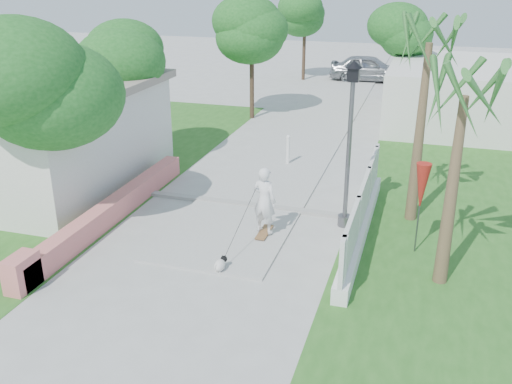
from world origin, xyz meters
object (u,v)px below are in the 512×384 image
(street_lamp, at_px, (349,140))
(skateboarder, at_px, (254,210))
(bollard, at_px, (288,149))
(patio_umbrella, at_px, (422,188))
(dog, at_px, (220,264))
(parked_car, at_px, (369,68))

(street_lamp, xyz_separation_m, skateboarder, (-2.06, -1.63, -1.54))
(bollard, bearing_deg, patio_umbrella, -50.09)
(dog, bearing_deg, parked_car, 100.37)
(bollard, distance_m, skateboarder, 6.17)
(street_lamp, distance_m, patio_umbrella, 2.27)
(patio_umbrella, height_order, dog, patio_umbrella)
(bollard, relative_size, dog, 2.08)
(street_lamp, bearing_deg, patio_umbrella, -27.76)
(dog, bearing_deg, bollard, 104.24)
(skateboarder, distance_m, parked_car, 22.77)
(dog, bearing_deg, patio_umbrella, 40.57)
(bollard, distance_m, patio_umbrella, 7.25)
(street_lamp, distance_m, bollard, 5.56)
(patio_umbrella, distance_m, skateboarder, 4.09)
(bollard, height_order, patio_umbrella, patio_umbrella)
(patio_umbrella, height_order, skateboarder, patio_umbrella)
(skateboarder, height_order, dog, skateboarder)
(bollard, xyz_separation_m, parked_car, (0.90, 16.64, 0.21))
(bollard, bearing_deg, dog, -87.41)
(bollard, bearing_deg, street_lamp, -59.04)
(skateboarder, xyz_separation_m, parked_car, (0.26, 22.77, -0.10))
(street_lamp, xyz_separation_m, dog, (-2.34, -3.35, -2.23))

